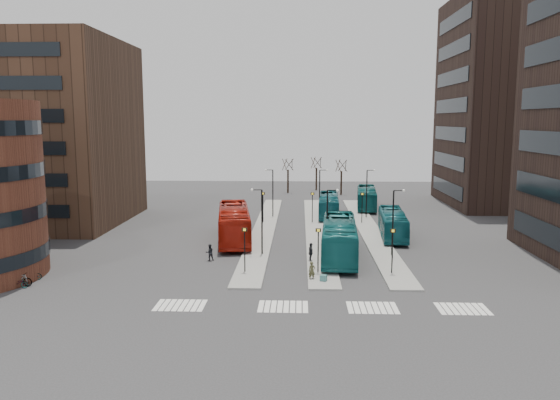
{
  "coord_description": "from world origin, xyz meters",
  "views": [
    {
      "loc": [
        0.11,
        -31.35,
        12.5
      ],
      "look_at": [
        -1.79,
        19.48,
        5.0
      ],
      "focal_mm": 35.0,
      "sensor_mm": 36.0,
      "label": 1
    }
  ],
  "objects_px": {
    "suitcase": "(323,279)",
    "teal_bus_b": "(329,205)",
    "red_bus": "(234,223)",
    "commuter_b": "(311,253)",
    "teal_bus_c": "(393,224)",
    "commuter_a": "(210,252)",
    "teal_bus_d": "(367,198)",
    "bicycle_near": "(18,283)",
    "bicycle_far": "(32,275)",
    "commuter_c": "(342,249)",
    "traveller": "(312,271)",
    "teal_bus_a": "(339,239)",
    "bicycle_mid": "(20,280)"
  },
  "relations": [
    {
      "from": "red_bus",
      "to": "bicycle_mid",
      "type": "distance_m",
      "value": 21.71
    },
    {
      "from": "teal_bus_b",
      "to": "commuter_b",
      "type": "xyz_separation_m",
      "value": [
        -2.73,
        -23.04,
        -0.61
      ]
    },
    {
      "from": "suitcase",
      "to": "red_bus",
      "type": "height_order",
      "value": "red_bus"
    },
    {
      "from": "traveller",
      "to": "commuter_c",
      "type": "xyz_separation_m",
      "value": [
        2.95,
        7.35,
        0.08
      ]
    },
    {
      "from": "teal_bus_d",
      "to": "teal_bus_a",
      "type": "bearing_deg",
      "value": -96.13
    },
    {
      "from": "teal_bus_c",
      "to": "teal_bus_d",
      "type": "xyz_separation_m",
      "value": [
        -0.49,
        19.17,
        0.06
      ]
    },
    {
      "from": "teal_bus_b",
      "to": "commuter_c",
      "type": "bearing_deg",
      "value": -86.76
    },
    {
      "from": "teal_bus_b",
      "to": "commuter_c",
      "type": "height_order",
      "value": "teal_bus_b"
    },
    {
      "from": "commuter_c",
      "to": "commuter_a",
      "type": "bearing_deg",
      "value": -74.86
    },
    {
      "from": "traveller",
      "to": "commuter_a",
      "type": "xyz_separation_m",
      "value": [
        -9.01,
        5.73,
        -0.0
      ]
    },
    {
      "from": "commuter_c",
      "to": "bicycle_far",
      "type": "xyz_separation_m",
      "value": [
        -25.01,
        -8.03,
        -0.42
      ]
    },
    {
      "from": "suitcase",
      "to": "teal_bus_b",
      "type": "xyz_separation_m",
      "value": [
        1.87,
        29.18,
        1.17
      ]
    },
    {
      "from": "teal_bus_c",
      "to": "bicycle_mid",
      "type": "distance_m",
      "value": 36.25
    },
    {
      "from": "teal_bus_b",
      "to": "traveller",
      "type": "xyz_separation_m",
      "value": [
        -2.75,
        -28.59,
        -0.72
      ]
    },
    {
      "from": "teal_bus_d",
      "to": "bicycle_mid",
      "type": "bearing_deg",
      "value": -123.29
    },
    {
      "from": "teal_bus_c",
      "to": "teal_bus_a",
      "type": "bearing_deg",
      "value": -120.43
    },
    {
      "from": "teal_bus_d",
      "to": "bicycle_near",
      "type": "relative_size",
      "value": 7.16
    },
    {
      "from": "teal_bus_c",
      "to": "commuter_a",
      "type": "relative_size",
      "value": 6.98
    },
    {
      "from": "red_bus",
      "to": "commuter_b",
      "type": "bearing_deg",
      "value": -54.69
    },
    {
      "from": "suitcase",
      "to": "bicycle_far",
      "type": "relative_size",
      "value": 0.4
    },
    {
      "from": "teal_bus_d",
      "to": "bicycle_far",
      "type": "xyz_separation_m",
      "value": [
        -30.55,
        -36.14,
        -1.11
      ]
    },
    {
      "from": "commuter_c",
      "to": "traveller",
      "type": "bearing_deg",
      "value": -14.41
    },
    {
      "from": "teal_bus_a",
      "to": "teal_bus_b",
      "type": "bearing_deg",
      "value": 93.32
    },
    {
      "from": "teal_bus_c",
      "to": "bicycle_far",
      "type": "relative_size",
      "value": 6.77
    },
    {
      "from": "suitcase",
      "to": "commuter_b",
      "type": "distance_m",
      "value": 6.22
    },
    {
      "from": "red_bus",
      "to": "teal_bus_c",
      "type": "xyz_separation_m",
      "value": [
        16.79,
        2.38,
        -0.37
      ]
    },
    {
      "from": "teal_bus_d",
      "to": "bicycle_near",
      "type": "height_order",
      "value": "teal_bus_d"
    },
    {
      "from": "commuter_c",
      "to": "bicycle_mid",
      "type": "xyz_separation_m",
      "value": [
        -25.01,
        -9.77,
        -0.29
      ]
    },
    {
      "from": "suitcase",
      "to": "teal_bus_a",
      "type": "relative_size",
      "value": 0.05
    },
    {
      "from": "suitcase",
      "to": "bicycle_mid",
      "type": "distance_m",
      "value": 23.02
    },
    {
      "from": "commuter_a",
      "to": "bicycle_far",
      "type": "height_order",
      "value": "commuter_a"
    },
    {
      "from": "teal_bus_d",
      "to": "teal_bus_b",
      "type": "bearing_deg",
      "value": -124.24
    },
    {
      "from": "red_bus",
      "to": "teal_bus_c",
      "type": "height_order",
      "value": "red_bus"
    },
    {
      "from": "suitcase",
      "to": "teal_bus_d",
      "type": "bearing_deg",
      "value": 99.09
    },
    {
      "from": "suitcase",
      "to": "bicycle_near",
      "type": "height_order",
      "value": "bicycle_near"
    },
    {
      "from": "suitcase",
      "to": "teal_bus_c",
      "type": "height_order",
      "value": "teal_bus_c"
    },
    {
      "from": "commuter_a",
      "to": "red_bus",
      "type": "bearing_deg",
      "value": -122.69
    },
    {
      "from": "suitcase",
      "to": "teal_bus_a",
      "type": "bearing_deg",
      "value": 98.45
    },
    {
      "from": "red_bus",
      "to": "commuter_b",
      "type": "xyz_separation_m",
      "value": [
        7.84,
        -8.37,
        -0.96
      ]
    },
    {
      "from": "traveller",
      "to": "suitcase",
      "type": "bearing_deg",
      "value": -46.93
    },
    {
      "from": "teal_bus_a",
      "to": "teal_bus_d",
      "type": "relative_size",
      "value": 1.17
    },
    {
      "from": "teal_bus_b",
      "to": "commuter_b",
      "type": "relative_size",
      "value": 6.11
    },
    {
      "from": "suitcase",
      "to": "teal_bus_c",
      "type": "xyz_separation_m",
      "value": [
        8.1,
        16.88,
        1.15
      ]
    },
    {
      "from": "traveller",
      "to": "commuter_a",
      "type": "relative_size",
      "value": 1.0
    },
    {
      "from": "teal_bus_c",
      "to": "traveller",
      "type": "relative_size",
      "value": 6.98
    },
    {
      "from": "red_bus",
      "to": "teal_bus_a",
      "type": "xyz_separation_m",
      "value": [
        10.44,
        -6.66,
        -0.05
      ]
    },
    {
      "from": "teal_bus_c",
      "to": "commuter_a",
      "type": "bearing_deg",
      "value": -144.93
    },
    {
      "from": "commuter_b",
      "to": "bicycle_far",
      "type": "height_order",
      "value": "commuter_b"
    },
    {
      "from": "teal_bus_a",
      "to": "teal_bus_c",
      "type": "xyz_separation_m",
      "value": [
        6.35,
        9.03,
        -0.32
      ]
    },
    {
      "from": "traveller",
      "to": "bicycle_far",
      "type": "distance_m",
      "value": 22.07
    }
  ]
}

